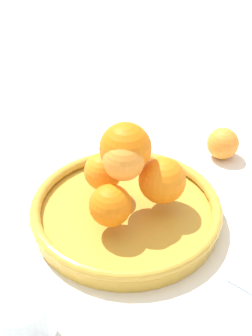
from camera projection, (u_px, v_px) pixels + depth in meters
ground_plane at (126, 220)px, 0.81m from camera, size 4.00×4.00×0.00m
fruit_bowl at (126, 211)px, 0.79m from camera, size 0.32×0.32×0.04m
orange_pile at (130, 171)px, 0.75m from camera, size 0.16×0.17×0.14m
stray_orange at (223, 143)px, 0.94m from camera, size 0.06×0.06×0.06m
drinking_glass at (23, 322)px, 0.59m from camera, size 0.08×0.08×0.09m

